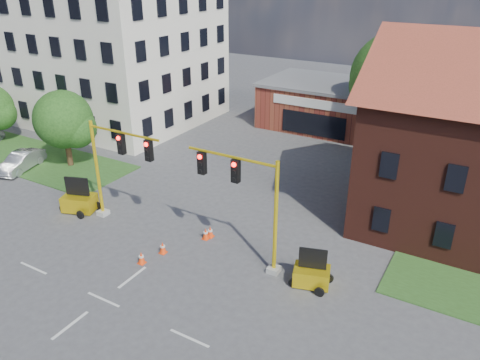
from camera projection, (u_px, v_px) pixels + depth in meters
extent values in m
plane|color=#434346|center=(103.00, 300.00, 22.11)|extent=(120.00, 120.00, 0.00)
cube|color=#2A4C1C|center=(16.00, 153.00, 39.04)|extent=(22.00, 6.00, 0.08)
cube|color=silver|center=(106.00, 15.00, 44.24)|extent=(18.00, 15.00, 20.00)
cube|color=maroon|center=(330.00, 106.00, 44.78)|extent=(12.00, 8.00, 4.00)
cube|color=#5E5E61|center=(332.00, 84.00, 43.87)|extent=(12.40, 8.40, 0.30)
cube|color=silver|center=(315.00, 104.00, 41.10)|extent=(8.00, 0.10, 0.80)
cube|color=black|center=(313.00, 125.00, 41.90)|extent=(6.00, 0.10, 2.00)
cylinder|color=#382714|center=(391.00, 124.00, 39.41)|extent=(0.44, 0.44, 4.27)
sphere|color=#1A3D12|center=(397.00, 78.00, 37.77)|extent=(7.55, 7.55, 7.55)
sphere|color=#1A3D12|center=(415.00, 91.00, 37.73)|extent=(5.28, 5.28, 5.28)
cylinder|color=#382714|center=(68.00, 150.00, 36.15)|extent=(0.44, 0.44, 2.68)
sphere|color=#1A3D12|center=(63.00, 119.00, 35.12)|extent=(4.40, 4.40, 4.40)
sphere|color=#1A3D12|center=(76.00, 128.00, 35.21)|extent=(3.08, 3.08, 3.08)
cube|color=gray|center=(103.00, 213.00, 29.48)|extent=(0.60, 0.60, 0.30)
cylinder|color=yellow|center=(97.00, 170.00, 28.24)|extent=(0.20, 0.20, 6.20)
cylinder|color=yellow|center=(123.00, 133.00, 25.92)|extent=(5.00, 0.14, 0.14)
cube|color=black|center=(121.00, 144.00, 26.32)|extent=(0.40, 0.32, 1.20)
cube|color=black|center=(149.00, 150.00, 25.41)|extent=(0.40, 0.32, 1.20)
sphere|color=#FF0C07|center=(118.00, 138.00, 26.01)|extent=(0.24, 0.24, 0.24)
cube|color=gray|center=(274.00, 270.00, 24.01)|extent=(0.60, 0.60, 0.30)
cylinder|color=yellow|center=(276.00, 220.00, 22.77)|extent=(0.20, 0.20, 6.20)
cylinder|color=yellow|center=(231.00, 157.00, 22.73)|extent=(5.00, 0.14, 0.14)
cube|color=black|center=(236.00, 171.00, 22.91)|extent=(0.40, 0.32, 1.20)
cube|color=black|center=(202.00, 163.00, 23.82)|extent=(0.40, 0.32, 1.20)
sphere|color=#FF0C07|center=(234.00, 165.00, 22.60)|extent=(0.24, 0.24, 0.24)
cube|color=yellow|center=(80.00, 203.00, 29.74)|extent=(2.31, 1.90, 0.99)
cube|color=black|center=(77.00, 186.00, 29.25)|extent=(1.50, 0.63, 1.21)
cube|color=yellow|center=(312.00, 276.00, 22.91)|extent=(2.01, 1.62, 0.87)
cube|color=black|center=(313.00, 258.00, 22.48)|extent=(1.33, 0.50, 1.07)
cube|color=red|center=(142.00, 263.00, 24.78)|extent=(0.38, 0.38, 0.04)
cone|color=red|center=(141.00, 258.00, 24.64)|extent=(0.40, 0.40, 0.70)
cylinder|color=silver|center=(141.00, 256.00, 24.61)|extent=(0.27, 0.27, 0.09)
cube|color=red|center=(210.00, 236.00, 27.17)|extent=(0.38, 0.38, 0.04)
cone|color=red|center=(210.00, 232.00, 27.03)|extent=(0.40, 0.40, 0.70)
cylinder|color=silver|center=(210.00, 230.00, 27.00)|extent=(0.27, 0.27, 0.09)
cube|color=red|center=(163.00, 252.00, 25.66)|extent=(0.38, 0.38, 0.04)
cone|color=red|center=(163.00, 247.00, 25.52)|extent=(0.40, 0.40, 0.70)
cylinder|color=silver|center=(163.00, 246.00, 25.49)|extent=(0.27, 0.27, 0.09)
cube|color=red|center=(206.00, 238.00, 26.97)|extent=(0.38, 0.38, 0.04)
cone|color=red|center=(206.00, 234.00, 26.83)|extent=(0.40, 0.40, 0.70)
cylinder|color=silver|center=(206.00, 232.00, 26.80)|extent=(0.27, 0.27, 0.09)
imported|color=white|center=(408.00, 209.00, 28.57)|extent=(6.30, 3.74, 1.64)
imported|color=#939699|center=(21.00, 161.00, 35.67)|extent=(2.57, 4.49, 1.40)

